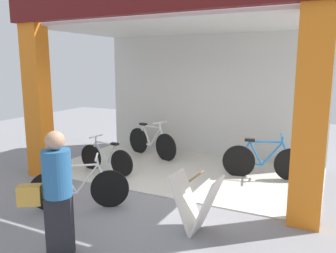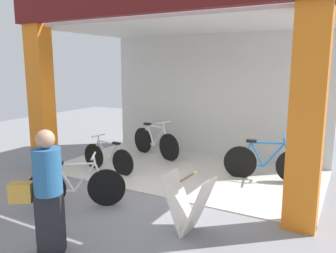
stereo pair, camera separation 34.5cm
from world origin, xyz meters
name	(u,v)px [view 1 (the left image)]	position (x,y,z in m)	size (l,w,h in m)	color
ground_plane	(149,195)	(0.00, 0.00, 0.00)	(19.59, 19.59, 0.00)	gray
shop_facade	(185,76)	(0.00, 1.64, 2.13)	(6.00, 3.53, 3.98)	beige
bicycle_inside_0	(151,142)	(-1.22, 2.31, 0.39)	(1.67, 0.65, 0.97)	black
bicycle_inside_1	(264,161)	(1.73, 1.85, 0.38)	(1.71, 0.52, 0.96)	black
bicycle_inside_2	(106,159)	(-1.47, 0.69, 0.33)	(1.48, 0.41, 0.82)	black
bicycle_parked_0	(79,188)	(-0.73, -1.04, 0.36)	(1.38, 0.94, 0.90)	black
sandwich_board_sign	(196,203)	(1.29, -0.91, 0.42)	(0.70, 0.50, 0.85)	silver
pedestrian_1	(56,193)	(-0.01, -2.27, 0.83)	(0.67, 0.57, 1.60)	black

